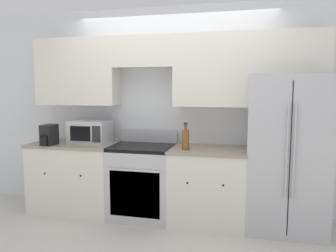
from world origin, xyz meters
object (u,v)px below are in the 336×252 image
object	(u,v)px
oven_range	(143,181)
bottle	(186,139)
microwave	(90,132)
refrigerator	(286,153)

from	to	relation	value
oven_range	bottle	xyz separation A→B (m)	(0.56, -0.13, 0.56)
microwave	bottle	xyz separation A→B (m)	(1.27, -0.18, -0.02)
bottle	oven_range	bearing A→B (deg)	166.52
refrigerator	bottle	size ratio (longest dim) A/B	5.60
refrigerator	bottle	world-z (taller)	refrigerator
oven_range	bottle	bearing A→B (deg)	-13.48
oven_range	microwave	size ratio (longest dim) A/B	2.18
oven_range	refrigerator	bearing A→B (deg)	1.79
oven_range	microwave	world-z (taller)	microwave
microwave	oven_range	bearing A→B (deg)	-4.09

